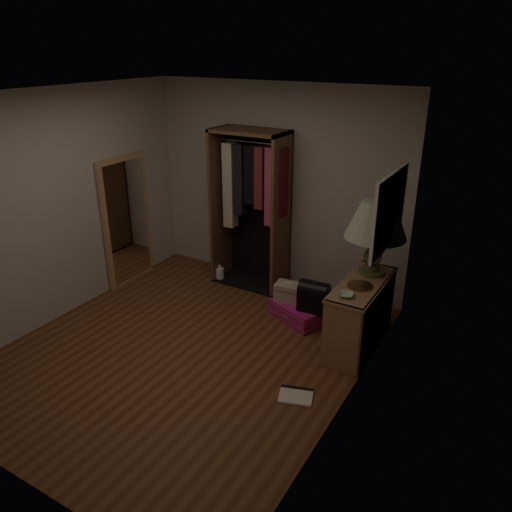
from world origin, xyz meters
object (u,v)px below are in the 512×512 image
at_px(floor_mirror, 127,221).
at_px(white_jug, 220,274).
at_px(table_lamp, 376,221).
at_px(console_bookshelf, 361,312).
at_px(train_case, 289,292).
at_px(black_bag, 314,295).
at_px(pink_suitcase, 300,311).
at_px(open_wardrobe, 252,196).

xyz_separation_m(floor_mirror, white_jug, (1.05, 0.60, -0.76)).
xyz_separation_m(floor_mirror, table_lamp, (3.24, 0.27, 0.49)).
bearing_deg(console_bookshelf, table_lamp, 88.81).
relative_size(train_case, black_bag, 0.93).
bearing_deg(console_bookshelf, white_jug, 165.65).
relative_size(pink_suitcase, white_jug, 3.82).
distance_m(floor_mirror, black_bag, 2.69).
bearing_deg(console_bookshelf, black_bag, 170.58).
xyz_separation_m(console_bookshelf, table_lamp, (0.00, 0.23, 0.94)).
bearing_deg(train_case, black_bag, -16.93).
bearing_deg(floor_mirror, pink_suitcase, 4.70).
bearing_deg(open_wardrobe, pink_suitcase, -29.85).
relative_size(open_wardrobe, train_case, 6.10).
bearing_deg(floor_mirror, white_jug, 29.80).
distance_m(console_bookshelf, table_lamp, 0.97).
xyz_separation_m(table_lamp, white_jug, (-2.19, 0.33, -1.25)).
bearing_deg(white_jug, table_lamp, -8.60).
xyz_separation_m(open_wardrobe, black_bag, (1.18, -0.63, -0.83)).
bearing_deg(open_wardrobe, console_bookshelf, -22.47).
relative_size(pink_suitcase, table_lamp, 0.95).
xyz_separation_m(open_wardrobe, pink_suitcase, (0.99, -0.57, -1.11)).
height_order(open_wardrobe, white_jug, open_wardrobe).
distance_m(floor_mirror, train_case, 2.37).
xyz_separation_m(open_wardrobe, table_lamp, (1.77, -0.50, 0.12)).
distance_m(pink_suitcase, table_lamp, 1.46).
bearing_deg(open_wardrobe, white_jug, -158.06).
height_order(console_bookshelf, floor_mirror, floor_mirror).
distance_m(console_bookshelf, floor_mirror, 3.27).
height_order(floor_mirror, train_case, floor_mirror).
height_order(console_bookshelf, open_wardrobe, open_wardrobe).
bearing_deg(black_bag, floor_mirror, 179.02).
relative_size(console_bookshelf, white_jug, 5.44).
bearing_deg(floor_mirror, table_lamp, 4.72).
distance_m(console_bookshelf, open_wardrobe, 2.08).
distance_m(train_case, white_jug, 1.33).
relative_size(pink_suitcase, train_case, 2.34).
bearing_deg(white_jug, pink_suitcase, -15.72).
bearing_deg(black_bag, table_lamp, 8.48).
xyz_separation_m(open_wardrobe, floor_mirror, (-1.47, -0.77, -0.36)).
bearing_deg(white_jug, floor_mirror, -150.20).
xyz_separation_m(train_case, table_lamp, (0.94, 0.06, 1.03)).
height_order(floor_mirror, table_lamp, floor_mirror).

